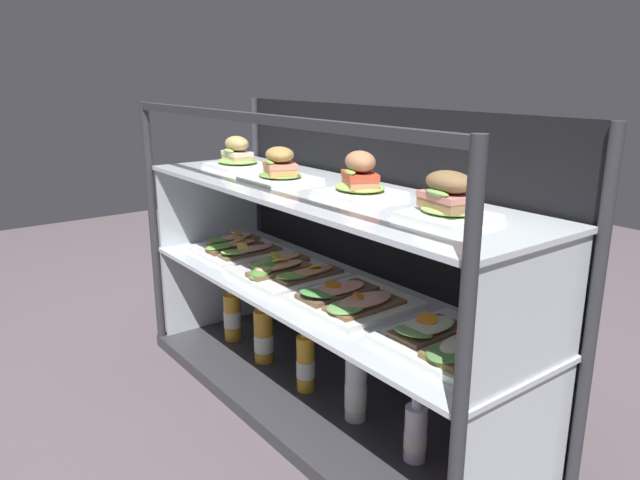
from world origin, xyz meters
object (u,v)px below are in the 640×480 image
(juice_bottle_near_post, at_px, (357,389))
(juice_bottle_front_left_end, at_px, (306,363))
(plated_roll_sandwich_near_right_corner, at_px, (448,201))
(open_sandwich_tray_right_of_center, at_px, (286,271))
(plated_roll_sandwich_right_of_center, at_px, (237,156))
(open_sandwich_tray_far_right, at_px, (238,247))
(juice_bottle_tucked_behind, at_px, (264,335))
(plated_roll_sandwich_far_left, at_px, (360,180))
(juice_bottle_front_right_end, at_px, (232,316))
(plated_roll_sandwich_far_right, at_px, (280,168))
(orange_fruit_beside_bottles, at_px, (470,459))
(open_sandwich_tray_left_of_center, at_px, (450,341))
(juice_bottle_front_fourth, at_px, (415,434))
(open_sandwich_tray_near_left_corner, at_px, (351,299))

(juice_bottle_near_post, bearing_deg, juice_bottle_front_left_end, -174.33)
(juice_bottle_front_left_end, bearing_deg, plated_roll_sandwich_near_right_corner, 2.02)
(open_sandwich_tray_right_of_center, bearing_deg, plated_roll_sandwich_right_of_center, 175.56)
(open_sandwich_tray_right_of_center, xyz_separation_m, juice_bottle_front_left_end, (0.10, -0.00, -0.27))
(open_sandwich_tray_far_right, bearing_deg, juice_bottle_tucked_behind, -4.23)
(plated_roll_sandwich_far_left, distance_m, juice_bottle_front_left_end, 0.63)
(juice_bottle_front_right_end, xyz_separation_m, juice_bottle_tucked_behind, (0.22, 0.00, 0.00))
(plated_roll_sandwich_near_right_corner, bearing_deg, plated_roll_sandwich_far_right, -177.94)
(juice_bottle_front_right_end, bearing_deg, orange_fruit_beside_bottles, 4.63)
(open_sandwich_tray_left_of_center, distance_m, orange_fruit_beside_bottles, 0.33)
(juice_bottle_front_fourth, bearing_deg, juice_bottle_near_post, 178.62)
(juice_bottle_front_left_end, bearing_deg, juice_bottle_front_right_end, -180.00)
(open_sandwich_tray_far_right, bearing_deg, plated_roll_sandwich_far_left, 2.12)
(plated_roll_sandwich_far_left, relative_size, juice_bottle_front_fourth, 0.96)
(open_sandwich_tray_near_left_corner, xyz_separation_m, juice_bottle_near_post, (0.01, 0.02, -0.27))
(plated_roll_sandwich_far_right, bearing_deg, plated_roll_sandwich_near_right_corner, 2.06)
(juice_bottle_front_fourth, bearing_deg, open_sandwich_tray_left_of_center, 1.06)
(open_sandwich_tray_left_of_center, height_order, juice_bottle_near_post, open_sandwich_tray_left_of_center)
(plated_roll_sandwich_far_right, bearing_deg, open_sandwich_tray_right_of_center, 18.74)
(plated_roll_sandwich_near_right_corner, height_order, juice_bottle_tucked_behind, plated_roll_sandwich_near_right_corner)
(juice_bottle_front_fourth, bearing_deg, open_sandwich_tray_right_of_center, -178.49)
(open_sandwich_tray_near_left_corner, distance_m, orange_fruit_beside_bottles, 0.50)
(open_sandwich_tray_near_left_corner, bearing_deg, juice_bottle_front_fourth, 2.46)
(plated_roll_sandwich_far_left, xyz_separation_m, open_sandwich_tray_left_of_center, (0.35, -0.02, -0.32))
(plated_roll_sandwich_far_left, xyz_separation_m, juice_bottle_front_right_end, (-0.66, -0.04, -0.60))
(plated_roll_sandwich_far_left, relative_size, orange_fruit_beside_bottles, 2.32)
(plated_roll_sandwich_right_of_center, height_order, plated_roll_sandwich_far_right, plated_roll_sandwich_right_of_center)
(open_sandwich_tray_right_of_center, bearing_deg, juice_bottle_front_right_end, -179.78)
(plated_roll_sandwich_far_right, height_order, open_sandwich_tray_left_of_center, plated_roll_sandwich_far_right)
(plated_roll_sandwich_far_right, height_order, orange_fruit_beside_bottles, plated_roll_sandwich_far_right)
(plated_roll_sandwich_far_left, relative_size, open_sandwich_tray_left_of_center, 0.64)
(plated_roll_sandwich_far_right, relative_size, juice_bottle_front_fourth, 0.99)
(plated_roll_sandwich_far_right, bearing_deg, open_sandwich_tray_left_of_center, 1.93)
(plated_roll_sandwich_right_of_center, bearing_deg, open_sandwich_tray_far_right, -80.87)
(juice_bottle_front_fourth, bearing_deg, orange_fruit_beside_bottles, 29.15)
(plated_roll_sandwich_right_of_center, bearing_deg, plated_roll_sandwich_far_left, 0.92)
(plated_roll_sandwich_right_of_center, relative_size, juice_bottle_front_fourth, 0.94)
(plated_roll_sandwich_far_left, bearing_deg, juice_bottle_front_fourth, -4.74)
(open_sandwich_tray_far_right, bearing_deg, plated_roll_sandwich_far_right, -3.44)
(juice_bottle_tucked_behind, xyz_separation_m, juice_bottle_front_fourth, (0.70, 0.02, -0.02))
(juice_bottle_front_fourth, bearing_deg, juice_bottle_front_left_end, -177.98)
(open_sandwich_tray_right_of_center, bearing_deg, open_sandwich_tray_near_left_corner, 0.75)
(plated_roll_sandwich_far_right, height_order, open_sandwich_tray_near_left_corner, plated_roll_sandwich_far_right)
(open_sandwich_tray_right_of_center, relative_size, juice_bottle_near_post, 1.22)
(juice_bottle_front_right_end, xyz_separation_m, juice_bottle_front_fourth, (0.92, 0.02, -0.02))
(open_sandwich_tray_right_of_center, height_order, juice_bottle_tucked_behind, open_sandwich_tray_right_of_center)
(plated_roll_sandwich_far_right, relative_size, open_sandwich_tray_right_of_center, 0.66)
(open_sandwich_tray_left_of_center, bearing_deg, open_sandwich_tray_near_left_corner, -177.92)
(open_sandwich_tray_right_of_center, height_order, open_sandwich_tray_left_of_center, open_sandwich_tray_right_of_center)
(juice_bottle_near_post, relative_size, orange_fruit_beside_bottles, 2.98)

